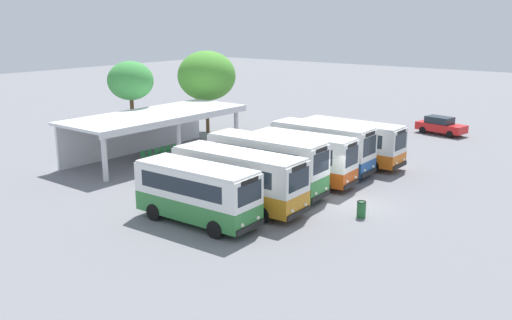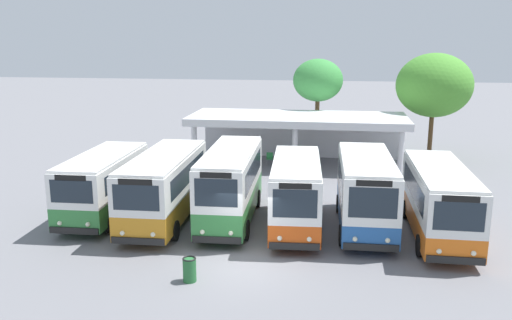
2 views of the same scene
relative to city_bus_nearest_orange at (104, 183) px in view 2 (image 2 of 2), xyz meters
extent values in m
plane|color=slate|center=(7.62, -4.74, -1.71)|extent=(180.00, 180.00, 0.00)
cylinder|color=black|center=(1.15, -2.05, -1.26)|extent=(0.25, 0.91, 0.90)
cylinder|color=black|center=(-1.02, -2.12, -1.26)|extent=(0.25, 0.91, 0.90)
cylinder|color=black|center=(1.02, 2.15, -1.26)|extent=(0.25, 0.91, 0.90)
cylinder|color=black|center=(-1.15, 2.08, -1.26)|extent=(0.25, 0.91, 0.90)
cube|color=#337F3D|center=(0.00, 0.01, -0.80)|extent=(2.48, 6.84, 1.04)
cube|color=white|center=(0.00, 0.01, 0.48)|extent=(2.48, 6.84, 1.53)
cube|color=white|center=(0.00, 0.01, 1.31)|extent=(2.41, 6.63, 0.12)
cube|color=black|center=(0.11, -3.40, -1.19)|extent=(2.16, 0.17, 0.28)
cube|color=#1E2833|center=(0.10, -3.35, 0.53)|extent=(1.87, 0.11, 0.99)
cube|color=black|center=(0.10, -3.35, 1.13)|extent=(1.37, 0.09, 0.24)
cube|color=#1E2833|center=(1.12, 0.15, 0.53)|extent=(0.21, 5.41, 0.84)
cube|color=#1E2833|center=(-1.13, 0.08, 0.53)|extent=(0.21, 5.41, 0.84)
sphere|color=#EAEACC|center=(0.73, -3.37, -0.88)|extent=(0.20, 0.20, 0.20)
sphere|color=#EAEACC|center=(-0.52, -3.41, -0.88)|extent=(0.20, 0.20, 0.20)
cylinder|color=black|center=(4.28, -2.57, -1.26)|extent=(0.25, 0.91, 0.90)
cylinder|color=black|center=(2.05, -2.64, -1.26)|extent=(0.25, 0.91, 0.90)
cylinder|color=black|center=(4.14, 2.30, -1.26)|extent=(0.25, 0.91, 0.90)
cylinder|color=black|center=(1.92, 2.24, -1.26)|extent=(0.25, 0.91, 0.90)
cube|color=orange|center=(3.10, -0.17, -0.78)|extent=(2.55, 7.93, 1.09)
cube|color=silver|center=(3.10, -0.17, 0.58)|extent=(2.55, 7.93, 1.62)
cube|color=silver|center=(3.10, -0.17, 1.45)|extent=(2.47, 7.70, 0.12)
cube|color=black|center=(3.21, -4.13, -1.19)|extent=(2.21, 0.16, 0.28)
cube|color=#1E2833|center=(3.21, -4.09, 0.63)|extent=(1.91, 0.10, 1.06)
cube|color=black|center=(3.21, -4.09, 1.27)|extent=(1.40, 0.09, 0.24)
cube|color=#1E2833|center=(4.25, -0.03, 0.63)|extent=(0.22, 6.30, 0.89)
cube|color=#1E2833|center=(1.94, -0.10, 0.63)|extent=(0.22, 6.30, 0.89)
sphere|color=#EAEACC|center=(3.85, -4.10, -0.88)|extent=(0.20, 0.20, 0.20)
sphere|color=#EAEACC|center=(2.57, -4.14, -0.88)|extent=(0.20, 0.20, 0.20)
cylinder|color=black|center=(7.29, -2.06, -1.26)|extent=(0.25, 0.91, 0.90)
cylinder|color=black|center=(5.26, -2.13, -1.26)|extent=(0.25, 0.91, 0.90)
cylinder|color=black|center=(7.13, 2.58, -1.26)|extent=(0.25, 0.91, 0.90)
cylinder|color=black|center=(5.10, 2.51, -1.26)|extent=(0.25, 0.91, 0.90)
cube|color=#337F3D|center=(6.19, 0.23, -0.74)|extent=(2.39, 7.54, 1.18)
cube|color=white|center=(6.19, 0.23, 0.74)|extent=(2.39, 7.54, 1.77)
cube|color=white|center=(6.19, 0.23, 1.69)|extent=(2.31, 7.32, 0.12)
cube|color=black|center=(6.32, -3.54, -1.19)|extent=(2.02, 0.17, 0.28)
cube|color=#1E2833|center=(6.32, -3.49, 0.79)|extent=(1.74, 0.11, 1.15)
cube|color=black|center=(6.32, -3.49, 1.51)|extent=(1.28, 0.09, 0.24)
cube|color=#1E2833|center=(7.24, 0.36, 0.79)|extent=(0.25, 5.98, 0.98)
cube|color=#1E2833|center=(5.14, 0.29, 0.79)|extent=(0.25, 5.98, 0.98)
sphere|color=#EAEACC|center=(6.91, -3.51, -0.88)|extent=(0.20, 0.20, 0.20)
sphere|color=#EAEACC|center=(5.74, -3.55, -0.88)|extent=(0.20, 0.20, 0.20)
cylinder|color=black|center=(10.42, -2.39, -1.26)|extent=(0.27, 0.91, 0.90)
cylinder|color=black|center=(8.41, -2.51, -1.26)|extent=(0.27, 0.91, 0.90)
cylinder|color=black|center=(10.17, 1.77, -1.26)|extent=(0.27, 0.91, 0.90)
cylinder|color=black|center=(8.16, 1.65, -1.26)|extent=(0.27, 0.91, 0.90)
cube|color=#D14C14|center=(9.29, -0.37, -0.85)|extent=(2.51, 6.83, 0.95)
cube|color=white|center=(9.29, -0.37, 0.50)|extent=(2.51, 6.83, 1.75)
cube|color=white|center=(9.29, -0.37, 1.44)|extent=(2.43, 6.62, 0.12)
cube|color=black|center=(9.49, -3.75, -1.19)|extent=(2.01, 0.22, 0.28)
cube|color=#1E2833|center=(9.49, -3.71, 0.55)|extent=(1.73, 0.15, 1.14)
cube|color=black|center=(9.49, -3.71, 1.26)|extent=(1.27, 0.13, 0.24)
cube|color=#1E2833|center=(10.33, -0.21, 0.55)|extent=(0.36, 5.36, 0.96)
cube|color=#1E2833|center=(8.24, -0.33, 0.55)|extent=(0.36, 5.36, 0.96)
sphere|color=#EAEACC|center=(10.07, -3.71, -0.88)|extent=(0.20, 0.20, 0.20)
sphere|color=#EAEACC|center=(8.91, -3.78, -0.88)|extent=(0.20, 0.20, 0.20)
cylinder|color=black|center=(13.53, -2.03, -1.26)|extent=(0.24, 0.90, 0.90)
cylinder|color=black|center=(11.35, -2.08, -1.26)|extent=(0.24, 0.90, 0.90)
cylinder|color=black|center=(13.43, 2.35, -1.26)|extent=(0.24, 0.90, 0.90)
cylinder|color=black|center=(11.25, 2.30, -1.26)|extent=(0.24, 0.90, 0.90)
cube|color=#23569E|center=(12.39, 0.13, -0.85)|extent=(2.45, 7.11, 0.95)
cube|color=white|center=(12.39, 0.13, 0.57)|extent=(2.45, 7.11, 1.89)
cube|color=white|center=(12.39, 0.13, 1.57)|extent=(2.37, 6.89, 0.12)
cube|color=black|center=(12.47, -3.42, -1.19)|extent=(2.17, 0.15, 0.28)
cube|color=#1E2833|center=(12.47, -3.38, 0.62)|extent=(1.87, 0.09, 1.23)
cube|color=black|center=(12.47, -3.38, 1.39)|extent=(1.37, 0.08, 0.24)
cube|color=#1E2833|center=(13.52, 0.26, 0.62)|extent=(0.17, 5.64, 1.04)
cube|color=#1E2833|center=(11.26, 0.21, 0.62)|extent=(0.17, 5.64, 1.04)
sphere|color=#EAEACC|center=(13.10, -3.40, -0.88)|extent=(0.20, 0.20, 0.20)
sphere|color=#EAEACC|center=(11.85, -3.43, -0.88)|extent=(0.20, 0.20, 0.20)
cylinder|color=black|center=(16.54, -2.77, -1.26)|extent=(0.22, 0.90, 0.90)
cylinder|color=black|center=(14.43, -2.77, -1.26)|extent=(0.22, 0.90, 0.90)
cylinder|color=black|center=(16.54, 1.88, -1.26)|extent=(0.22, 0.90, 0.90)
cylinder|color=black|center=(14.43, 1.88, -1.26)|extent=(0.22, 0.90, 0.90)
cube|color=orange|center=(15.49, -0.45, -0.86)|extent=(2.22, 7.51, 0.93)
cube|color=silver|center=(15.49, -0.45, 0.44)|extent=(2.22, 7.51, 1.68)
cube|color=silver|center=(15.49, -0.45, 1.35)|extent=(2.15, 7.29, 0.12)
cube|color=black|center=(15.48, -4.23, -1.19)|extent=(2.10, 0.10, 0.28)
cube|color=#1E2833|center=(15.48, -4.19, 0.49)|extent=(1.82, 0.05, 1.09)
cube|color=black|center=(15.48, -4.19, 1.17)|extent=(1.33, 0.05, 0.24)
cube|color=#1E2833|center=(16.58, -0.35, 0.49)|extent=(0.04, 6.01, 0.93)
cube|color=#1E2833|center=(14.39, -0.34, 0.49)|extent=(0.04, 6.01, 0.93)
sphere|color=#EAEACC|center=(16.09, -4.22, -0.88)|extent=(0.20, 0.20, 0.20)
sphere|color=#EAEACC|center=(14.87, -4.22, -0.88)|extent=(0.20, 0.20, 0.20)
cylinder|color=silver|center=(1.84, 10.01, -0.11)|extent=(0.36, 0.36, 3.20)
cylinder|color=silver|center=(8.45, 10.01, -0.11)|extent=(0.36, 0.36, 3.20)
cylinder|color=silver|center=(15.07, 10.01, -0.11)|extent=(0.36, 0.36, 3.20)
cube|color=silver|center=(8.45, 14.75, -0.11)|extent=(14.03, 0.20, 3.20)
cube|color=silver|center=(8.45, 12.28, 1.59)|extent=(14.53, 5.64, 0.20)
cube|color=silver|center=(8.45, 9.51, 1.35)|extent=(14.53, 0.10, 0.28)
cylinder|color=slate|center=(6.81, 11.55, -1.49)|extent=(0.03, 0.03, 0.44)
cylinder|color=slate|center=(6.46, 11.53, -1.49)|extent=(0.03, 0.03, 0.44)
cylinder|color=slate|center=(6.79, 11.90, -1.49)|extent=(0.03, 0.03, 0.44)
cylinder|color=slate|center=(6.44, 11.88, -1.49)|extent=(0.03, 0.03, 0.44)
cube|color=#2D8C47|center=(6.62, 11.71, -1.25)|extent=(0.46, 0.46, 0.04)
cube|color=#2D8C47|center=(6.61, 11.91, -1.05)|extent=(0.44, 0.06, 0.40)
cylinder|color=slate|center=(7.42, 11.52, -1.49)|extent=(0.03, 0.03, 0.44)
cylinder|color=slate|center=(7.07, 11.50, -1.49)|extent=(0.03, 0.03, 0.44)
cylinder|color=slate|center=(7.41, 11.87, -1.49)|extent=(0.03, 0.03, 0.44)
cylinder|color=slate|center=(7.06, 11.85, -1.49)|extent=(0.03, 0.03, 0.44)
cube|color=#2D8C47|center=(7.24, 11.68, -1.25)|extent=(0.46, 0.46, 0.04)
cube|color=#2D8C47|center=(7.23, 11.88, -1.05)|extent=(0.44, 0.06, 0.40)
cylinder|color=slate|center=(8.04, 11.39, -1.49)|extent=(0.03, 0.03, 0.44)
cylinder|color=slate|center=(7.69, 11.38, -1.49)|extent=(0.03, 0.03, 0.44)
cylinder|color=slate|center=(8.02, 11.74, -1.49)|extent=(0.03, 0.03, 0.44)
cylinder|color=slate|center=(7.67, 11.73, -1.49)|extent=(0.03, 0.03, 0.44)
cube|color=#2D8C47|center=(7.86, 11.56, -1.25)|extent=(0.46, 0.46, 0.04)
cube|color=#2D8C47|center=(7.85, 11.76, -1.05)|extent=(0.44, 0.06, 0.40)
cylinder|color=slate|center=(8.66, 11.48, -1.49)|extent=(0.03, 0.03, 0.44)
cylinder|color=slate|center=(8.31, 11.46, -1.49)|extent=(0.03, 0.03, 0.44)
cylinder|color=slate|center=(8.64, 11.83, -1.49)|extent=(0.03, 0.03, 0.44)
cylinder|color=slate|center=(8.29, 11.81, -1.49)|extent=(0.03, 0.03, 0.44)
cube|color=#2D8C47|center=(8.47, 11.64, -1.25)|extent=(0.46, 0.46, 0.04)
cube|color=#2D8C47|center=(8.46, 11.84, -1.05)|extent=(0.44, 0.06, 0.40)
cylinder|color=slate|center=(9.28, 11.48, -1.49)|extent=(0.03, 0.03, 0.44)
cylinder|color=slate|center=(8.92, 11.46, -1.49)|extent=(0.03, 0.03, 0.44)
cylinder|color=slate|center=(9.26, 11.83, -1.49)|extent=(0.03, 0.03, 0.44)
cylinder|color=slate|center=(8.91, 11.82, -1.49)|extent=(0.03, 0.03, 0.44)
cube|color=#2D8C47|center=(9.09, 11.65, -1.25)|extent=(0.46, 0.46, 0.04)
cube|color=#2D8C47|center=(9.08, 11.85, -1.05)|extent=(0.44, 0.06, 0.40)
cylinder|color=slate|center=(9.89, 11.40, -1.49)|extent=(0.03, 0.03, 0.44)
cylinder|color=slate|center=(9.54, 11.38, -1.49)|extent=(0.03, 0.03, 0.44)
cylinder|color=slate|center=(9.87, 11.75, -1.49)|extent=(0.03, 0.03, 0.44)
cylinder|color=slate|center=(9.52, 11.73, -1.49)|extent=(0.03, 0.03, 0.44)
cube|color=#2D8C47|center=(9.71, 11.56, -1.25)|extent=(0.46, 0.46, 0.04)
cube|color=#2D8C47|center=(9.70, 11.76, -1.05)|extent=(0.44, 0.06, 0.40)
cylinder|color=brown|center=(9.62, 16.50, 0.32)|extent=(0.32, 0.32, 4.06)
ellipsoid|color=green|center=(9.62, 16.50, 3.73)|extent=(3.68, 3.68, 3.13)
cylinder|color=brown|center=(17.79, 15.77, -0.08)|extent=(0.32, 0.32, 3.25)
ellipsoid|color=#4C9933|center=(17.79, 15.77, 3.53)|extent=(5.29, 5.29, 4.49)
cylinder|color=#266633|center=(5.95, -6.29, -1.28)|extent=(0.48, 0.48, 0.85)
torus|color=black|center=(5.95, -6.29, -0.84)|extent=(0.49, 0.49, 0.06)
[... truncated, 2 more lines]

